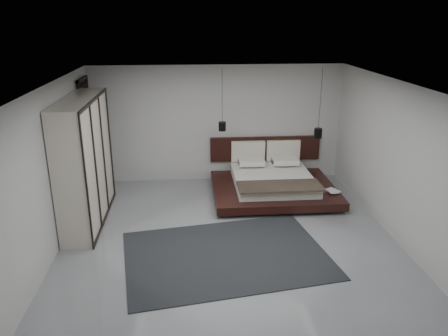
{
  "coord_description": "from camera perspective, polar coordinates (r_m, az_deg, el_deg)",
  "views": [
    {
      "loc": [
        -0.69,
        -7.23,
        3.86
      ],
      "look_at": [
        0.01,
        1.2,
        0.9
      ],
      "focal_mm": 35.0,
      "sensor_mm": 36.0,
      "label": 1
    }
  ],
  "objects": [
    {
      "name": "rug",
      "position": [
        7.59,
        0.28,
        -11.25
      ],
      "size": [
        3.71,
        2.91,
        0.01
      ],
      "primitive_type": "cube",
      "rotation": [
        0.0,
        0.0,
        0.16
      ],
      "color": "black",
      "rests_on": "floor"
    },
    {
      "name": "book_lower",
      "position": [
        9.7,
        13.52,
        -3.05
      ],
      "size": [
        0.33,
        0.37,
        0.03
      ],
      "primitive_type": "imported",
      "rotation": [
        0.0,
        0.0,
        0.47
      ],
      "color": "#99724C",
      "rests_on": "bed"
    },
    {
      "name": "pendant_left",
      "position": [
        9.88,
        -0.23,
        5.5
      ],
      "size": [
        0.17,
        0.17,
        1.4
      ],
      "color": "black",
      "rests_on": "ceiling"
    },
    {
      "name": "pendant_right",
      "position": [
        10.34,
        12.19,
        4.52
      ],
      "size": [
        0.18,
        0.18,
        1.61
      ],
      "color": "black",
      "rests_on": "ceiling"
    },
    {
      "name": "wall_right",
      "position": [
        8.48,
        21.27,
        1.07
      ],
      "size": [
        0.0,
        6.0,
        6.0
      ],
      "primitive_type": "plane",
      "rotation": [
        1.57,
        0.0,
        -1.57
      ],
      "color": "#B4B4B2",
      "rests_on": "floor"
    },
    {
      "name": "ceiling",
      "position": [
        7.34,
        0.7,
        10.98
      ],
      "size": [
        6.0,
        6.0,
        0.0
      ],
      "primitive_type": "plane",
      "rotation": [
        3.14,
        0.0,
        0.0
      ],
      "color": "white",
      "rests_on": "wall_back"
    },
    {
      "name": "wall_back",
      "position": [
        10.55,
        -0.87,
        5.78
      ],
      "size": [
        6.0,
        0.0,
        6.0
      ],
      "primitive_type": "plane",
      "rotation": [
        1.57,
        0.0,
        0.0
      ],
      "color": "#B4B4B2",
      "rests_on": "floor"
    },
    {
      "name": "bed",
      "position": [
        9.99,
        6.34,
        -1.82
      ],
      "size": [
        2.71,
        2.36,
        1.06
      ],
      "color": "black",
      "rests_on": "floor"
    },
    {
      "name": "wall_left",
      "position": [
        7.98,
        -21.32,
        -0.04
      ],
      "size": [
        0.0,
        6.0,
        6.0
      ],
      "primitive_type": "plane",
      "rotation": [
        1.57,
        0.0,
        1.57
      ],
      "color": "#B4B4B2",
      "rests_on": "floor"
    },
    {
      "name": "wardrobe",
      "position": [
        8.77,
        -17.75,
        0.8
      ],
      "size": [
        0.59,
        2.49,
        2.44
      ],
      "color": "beige",
      "rests_on": "floor"
    },
    {
      "name": "book_upper",
      "position": [
        9.66,
        13.48,
        -2.98
      ],
      "size": [
        0.21,
        0.28,
        0.02
      ],
      "primitive_type": "imported",
      "rotation": [
        0.0,
        0.0,
        0.02
      ],
      "color": "#99724C",
      "rests_on": "book_lower"
    },
    {
      "name": "wall_front",
      "position": [
        4.94,
        3.96,
        -10.6
      ],
      "size": [
        6.0,
        0.0,
        6.0
      ],
      "primitive_type": "plane",
      "rotation": [
        -1.57,
        0.0,
        0.0
      ],
      "color": "#B4B4B2",
      "rests_on": "floor"
    },
    {
      "name": "floor",
      "position": [
        8.23,
        0.62,
        -8.7
      ],
      "size": [
        6.0,
        6.0,
        0.0
      ],
      "primitive_type": "plane",
      "color": "gray",
      "rests_on": "ground"
    },
    {
      "name": "lattice_screen",
      "position": [
        10.27,
        -17.35,
        3.95
      ],
      "size": [
        0.05,
        0.9,
        2.6
      ],
      "primitive_type": "cube",
      "color": "black",
      "rests_on": "floor"
    }
  ]
}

